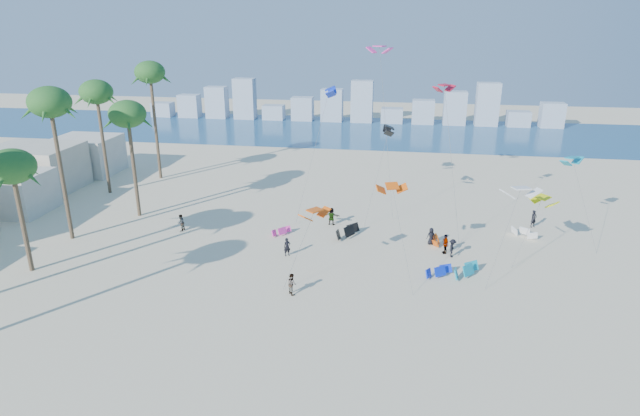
# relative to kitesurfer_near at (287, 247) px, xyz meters

# --- Properties ---
(ground) EXTENTS (220.00, 220.00, 0.00)m
(ground) POSITION_rel_kitesurfer_near_xyz_m (-0.10, -15.29, -0.85)
(ground) COLOR beige
(ground) RESTS_ON ground
(ocean) EXTENTS (220.00, 220.00, 0.00)m
(ocean) POSITION_rel_kitesurfer_near_xyz_m (-0.10, 56.71, -0.84)
(ocean) COLOR navy
(ocean) RESTS_ON ground
(kitesurfer_near) EXTENTS (0.74, 0.64, 1.70)m
(kitesurfer_near) POSITION_rel_kitesurfer_near_xyz_m (0.00, 0.00, 0.00)
(kitesurfer_near) COLOR black
(kitesurfer_near) RESTS_ON ground
(kitesurfer_mid) EXTENTS (1.03, 1.06, 1.72)m
(kitesurfer_mid) POSITION_rel_kitesurfer_near_xyz_m (1.86, -6.88, 0.01)
(kitesurfer_mid) COLOR gray
(kitesurfer_mid) RESTS_ON ground
(kitesurfers_far) EXTENTS (36.23, 9.66, 1.86)m
(kitesurfers_far) POSITION_rel_kitesurfer_near_xyz_m (7.56, 5.33, 0.04)
(kitesurfers_far) COLOR black
(kitesurfers_far) RESTS_ON ground
(grounded_kites) EXTENTS (26.25, 12.71, 1.08)m
(grounded_kites) POSITION_rel_kitesurfer_near_xyz_m (11.44, 2.62, -0.38)
(grounded_kites) COLOR #F536AA
(grounded_kites) RESTS_ON ground
(flying_kites) EXTENTS (28.81, 21.61, 18.11)m
(flying_kites) POSITION_rel_kitesurfer_near_xyz_m (11.87, 6.29, 9.09)
(flying_kites) COLOR #E6520C
(flying_kites) RESTS_ON ground
(palm_row) EXTENTS (11.19, 44.80, 15.31)m
(palm_row) POSITION_rel_kitesurfer_near_xyz_m (-21.69, 0.88, 11.03)
(palm_row) COLOR brown
(palm_row) RESTS_ON ground
(distant_skyline) EXTENTS (85.00, 3.00, 8.40)m
(distant_skyline) POSITION_rel_kitesurfer_near_xyz_m (-1.29, 66.71, 2.24)
(distant_skyline) COLOR #9EADBF
(distant_skyline) RESTS_ON ground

